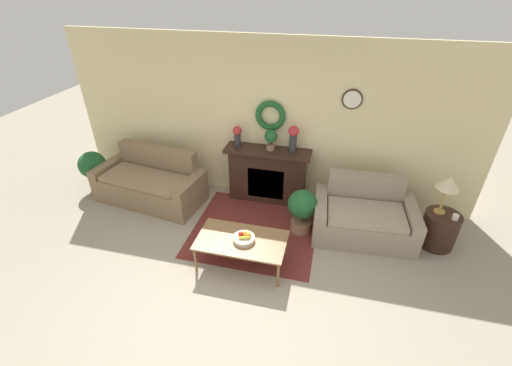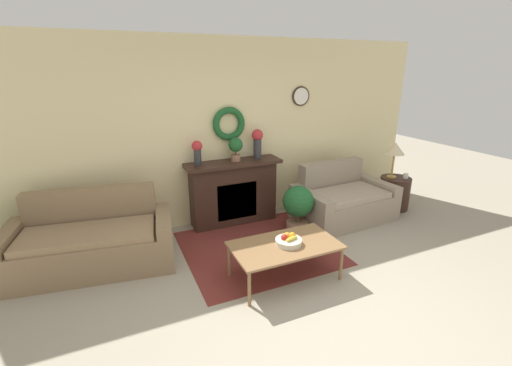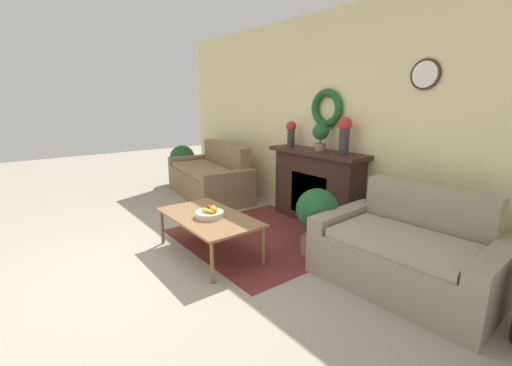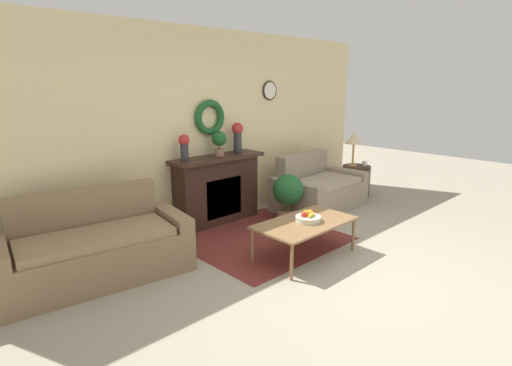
{
  "view_description": "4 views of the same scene",
  "coord_description": "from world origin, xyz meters",
  "px_view_note": "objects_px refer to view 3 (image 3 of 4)",
  "views": [
    {
      "loc": [
        1.05,
        -2.48,
        3.46
      ],
      "look_at": [
        0.08,
        1.52,
        0.89
      ],
      "focal_mm": 24.0,
      "sensor_mm": 36.0,
      "label": 1
    },
    {
      "loc": [
        -1.62,
        -2.11,
        2.28
      ],
      "look_at": [
        0.03,
        1.59,
        0.91
      ],
      "focal_mm": 24.0,
      "sensor_mm": 36.0,
      "label": 2
    },
    {
      "loc": [
        3.04,
        -0.85,
        1.61
      ],
      "look_at": [
        -0.08,
        1.55,
        0.65
      ],
      "focal_mm": 24.0,
      "sensor_mm": 36.0,
      "label": 3
    },
    {
      "loc": [
        -3.34,
        -1.92,
        1.97
      ],
      "look_at": [
        -0.24,
        1.35,
        0.84
      ],
      "focal_mm": 28.0,
      "sensor_mm": 36.0,
      "label": 4
    }
  ],
  "objects_px": {
    "fruit_bowl": "(210,213)",
    "vase_on_mantel_right": "(345,132)",
    "fireplace": "(317,186)",
    "loveseat_right": "(408,253)",
    "potted_plant_floor_by_couch": "(182,159)",
    "couch_left": "(210,178)",
    "coffee_table": "(209,219)",
    "vase_on_mantel_left": "(291,131)",
    "potted_plant_floor_by_loveseat": "(317,216)",
    "potted_plant_on_mantel": "(321,134)"
  },
  "relations": [
    {
      "from": "fireplace",
      "to": "loveseat_right",
      "type": "height_order",
      "value": "fireplace"
    },
    {
      "from": "vase_on_mantel_left",
      "to": "potted_plant_on_mantel",
      "type": "bearing_deg",
      "value": -2.03
    },
    {
      "from": "coffee_table",
      "to": "potted_plant_floor_by_loveseat",
      "type": "bearing_deg",
      "value": 52.07
    },
    {
      "from": "coffee_table",
      "to": "potted_plant_floor_by_couch",
      "type": "bearing_deg",
      "value": 158.8
    },
    {
      "from": "fireplace",
      "to": "coffee_table",
      "type": "height_order",
      "value": "fireplace"
    },
    {
      "from": "fireplace",
      "to": "coffee_table",
      "type": "distance_m",
      "value": 1.64
    },
    {
      "from": "fruit_bowl",
      "to": "potted_plant_floor_by_loveseat",
      "type": "bearing_deg",
      "value": 53.89
    },
    {
      "from": "fruit_bowl",
      "to": "potted_plant_floor_by_loveseat",
      "type": "xyz_separation_m",
      "value": [
        0.66,
        0.9,
        -0.04
      ]
    },
    {
      "from": "coffee_table",
      "to": "potted_plant_floor_by_couch",
      "type": "relative_size",
      "value": 1.59
    },
    {
      "from": "fireplace",
      "to": "fruit_bowl",
      "type": "relative_size",
      "value": 4.83
    },
    {
      "from": "couch_left",
      "to": "potted_plant_floor_by_couch",
      "type": "height_order",
      "value": "couch_left"
    },
    {
      "from": "coffee_table",
      "to": "couch_left",
      "type": "bearing_deg",
      "value": 149.47
    },
    {
      "from": "coffee_table",
      "to": "vase_on_mantel_right",
      "type": "xyz_separation_m",
      "value": [
        0.4,
        1.64,
        0.84
      ]
    },
    {
      "from": "fruit_bowl",
      "to": "vase_on_mantel_right",
      "type": "xyz_separation_m",
      "value": [
        0.37,
        1.65,
        0.76
      ]
    },
    {
      "from": "fireplace",
      "to": "vase_on_mantel_right",
      "type": "bearing_deg",
      "value": 0.82
    },
    {
      "from": "vase_on_mantel_left",
      "to": "vase_on_mantel_right",
      "type": "height_order",
      "value": "vase_on_mantel_right"
    },
    {
      "from": "loveseat_right",
      "to": "potted_plant_floor_by_loveseat",
      "type": "distance_m",
      "value": 0.94
    },
    {
      "from": "vase_on_mantel_right",
      "to": "fireplace",
      "type": "bearing_deg",
      "value": -179.18
    },
    {
      "from": "coffee_table",
      "to": "potted_plant_on_mantel",
      "type": "distance_m",
      "value": 1.81
    },
    {
      "from": "couch_left",
      "to": "potted_plant_on_mantel",
      "type": "relative_size",
      "value": 5.6
    },
    {
      "from": "couch_left",
      "to": "potted_plant_on_mantel",
      "type": "xyz_separation_m",
      "value": [
        2.02,
        0.46,
        0.87
      ]
    },
    {
      "from": "couch_left",
      "to": "potted_plant_floor_by_couch",
      "type": "relative_size",
      "value": 2.6
    },
    {
      "from": "coffee_table",
      "to": "fruit_bowl",
      "type": "bearing_deg",
      "value": -10.1
    },
    {
      "from": "potted_plant_floor_by_loveseat",
      "to": "coffee_table",
      "type": "bearing_deg",
      "value": -127.93
    },
    {
      "from": "fireplace",
      "to": "couch_left",
      "type": "height_order",
      "value": "fireplace"
    },
    {
      "from": "fruit_bowl",
      "to": "potted_plant_floor_by_couch",
      "type": "relative_size",
      "value": 0.39
    },
    {
      "from": "fruit_bowl",
      "to": "potted_plant_on_mantel",
      "type": "height_order",
      "value": "potted_plant_on_mantel"
    },
    {
      "from": "fireplace",
      "to": "potted_plant_on_mantel",
      "type": "relative_size",
      "value": 4.09
    },
    {
      "from": "couch_left",
      "to": "vase_on_mantel_right",
      "type": "bearing_deg",
      "value": 19.82
    },
    {
      "from": "coffee_table",
      "to": "potted_plant_floor_by_couch",
      "type": "xyz_separation_m",
      "value": [
        -3.11,
        1.21,
        0.08
      ]
    },
    {
      "from": "loveseat_right",
      "to": "vase_on_mantel_right",
      "type": "xyz_separation_m",
      "value": [
        -1.21,
        0.57,
        0.93
      ]
    },
    {
      "from": "vase_on_mantel_left",
      "to": "potted_plant_floor_by_couch",
      "type": "xyz_separation_m",
      "value": [
        -2.6,
        -0.44,
        -0.7
      ]
    },
    {
      "from": "couch_left",
      "to": "potted_plant_floor_by_loveseat",
      "type": "distance_m",
      "value": 2.68
    },
    {
      "from": "loveseat_right",
      "to": "coffee_table",
      "type": "distance_m",
      "value": 1.94
    },
    {
      "from": "couch_left",
      "to": "coffee_table",
      "type": "xyz_separation_m",
      "value": [
        1.97,
        -1.16,
        0.08
      ]
    },
    {
      "from": "loveseat_right",
      "to": "couch_left",
      "type": "bearing_deg",
      "value": 175.34
    },
    {
      "from": "fireplace",
      "to": "coffee_table",
      "type": "relative_size",
      "value": 1.19
    },
    {
      "from": "fruit_bowl",
      "to": "potted_plant_floor_by_couch",
      "type": "xyz_separation_m",
      "value": [
        -3.15,
        1.21,
        0.01
      ]
    },
    {
      "from": "vase_on_mantel_right",
      "to": "vase_on_mantel_left",
      "type": "bearing_deg",
      "value": -180.0
    },
    {
      "from": "potted_plant_on_mantel",
      "to": "potted_plant_floor_by_loveseat",
      "type": "distance_m",
      "value": 1.24
    },
    {
      "from": "fireplace",
      "to": "potted_plant_on_mantel",
      "type": "distance_m",
      "value": 0.69
    },
    {
      "from": "fruit_bowl",
      "to": "vase_on_mantel_left",
      "type": "distance_m",
      "value": 1.88
    },
    {
      "from": "fireplace",
      "to": "potted_plant_on_mantel",
      "type": "bearing_deg",
      "value": -18.17
    },
    {
      "from": "potted_plant_floor_by_couch",
      "to": "couch_left",
      "type": "bearing_deg",
      "value": -2.36
    },
    {
      "from": "couch_left",
      "to": "potted_plant_floor_by_loveseat",
      "type": "height_order",
      "value": "couch_left"
    },
    {
      "from": "fireplace",
      "to": "fruit_bowl",
      "type": "xyz_separation_m",
      "value": [
        0.03,
        -1.65,
        -0.03
      ]
    },
    {
      "from": "fruit_bowl",
      "to": "vase_on_mantel_left",
      "type": "height_order",
      "value": "vase_on_mantel_left"
    },
    {
      "from": "couch_left",
      "to": "potted_plant_on_mantel",
      "type": "height_order",
      "value": "potted_plant_on_mantel"
    },
    {
      "from": "potted_plant_floor_by_couch",
      "to": "potted_plant_floor_by_loveseat",
      "type": "height_order",
      "value": "potted_plant_floor_by_couch"
    },
    {
      "from": "couch_left",
      "to": "fruit_bowl",
      "type": "relative_size",
      "value": 6.6
    }
  ]
}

